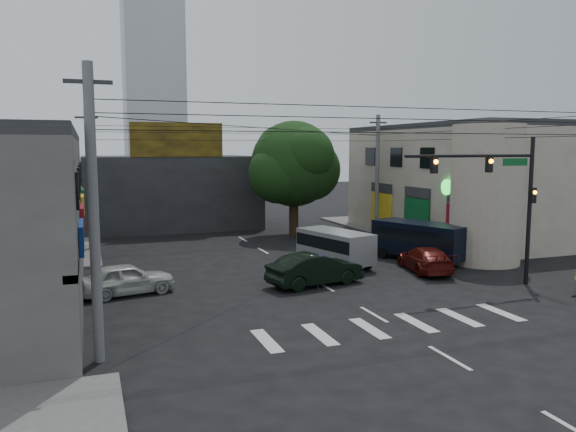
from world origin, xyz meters
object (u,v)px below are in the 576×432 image
utility_pole_near_left (94,216)px  utility_pole_far_left (89,180)px  maroon_sedan (425,259)px  traffic_officer (321,271)px  traffic_gantry (503,187)px  utility_pole_far_right (377,175)px  street_tree (294,164)px  navy_van (421,242)px  dark_sedan (315,269)px  silver_minivan (335,249)px  white_compact (127,279)px

utility_pole_near_left → utility_pole_far_left: 20.50m
utility_pole_near_left → maroon_sedan: (16.94, 7.65, -3.92)m
traffic_officer → traffic_gantry: bearing=-25.7°
utility_pole_far_right → traffic_gantry: bearing=-98.9°
traffic_gantry → traffic_officer: 9.46m
street_tree → utility_pole_far_right: utility_pole_far_right is taller
utility_pole_far_left → navy_van: 21.30m
dark_sedan → silver_minivan: (2.73, 3.64, 0.22)m
utility_pole_near_left → traffic_officer: bearing=31.2°
utility_pole_far_right → utility_pole_near_left: bearing=-135.7°
traffic_gantry → utility_pole_far_right: utility_pole_far_right is taller
utility_pole_far_left → maroon_sedan: utility_pole_far_left is taller
traffic_gantry → navy_van: bearing=89.8°
street_tree → silver_minivan: street_tree is taller
utility_pole_near_left → traffic_officer: size_ratio=5.65×
utility_pole_near_left → silver_minivan: (12.88, 10.47, -3.59)m
street_tree → navy_van: size_ratio=1.43×
silver_minivan → navy_van: (5.46, -0.21, 0.12)m
traffic_gantry → dark_sedan: traffic_gantry is taller
traffic_gantry → dark_sedan: (-8.17, 3.33, -4.04)m
utility_pole_far_right → traffic_officer: 18.34m
utility_pole_far_right → silver_minivan: utility_pole_far_right is taller
utility_pole_near_left → dark_sedan: 12.82m
navy_van → utility_pole_far_right: bearing=-37.1°
white_compact → maroon_sedan: bearing=-102.8°
utility_pole_near_left → utility_pole_far_right: same height
dark_sedan → maroon_sedan: bearing=-94.4°
street_tree → traffic_gantry: street_tree is taller
traffic_officer → street_tree: bearing=66.9°
utility_pole_far_right → silver_minivan: size_ratio=1.81×
white_compact → navy_van: navy_van is taller
utility_pole_near_left → utility_pole_far_right: (21.00, 20.50, 0.00)m
maroon_sedan → silver_minivan: silver_minivan is taller
utility_pole_near_left → maroon_sedan: 18.99m
traffic_officer → dark_sedan: bearing=85.5°
maroon_sedan → navy_van: 3.00m
white_compact → traffic_officer: traffic_officer is taller
utility_pole_far_left → traffic_gantry: bearing=-42.9°
utility_pole_near_left → white_compact: bearing=80.3°
utility_pole_far_right → white_compact: 23.52m
traffic_gantry → utility_pole_near_left: size_ratio=0.78×
traffic_gantry → maroon_sedan: traffic_gantry is taller
street_tree → utility_pole_far_left: bearing=-176.1°
street_tree → maroon_sedan: 14.86m
utility_pole_far_left → maroon_sedan: 21.62m
street_tree → dark_sedan: bearing=-106.5°
utility_pole_far_right → maroon_sedan: 14.04m
street_tree → utility_pole_far_right: 6.63m
white_compact → traffic_officer: bearing=-113.5°
utility_pole_near_left → navy_van: size_ratio=1.51×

